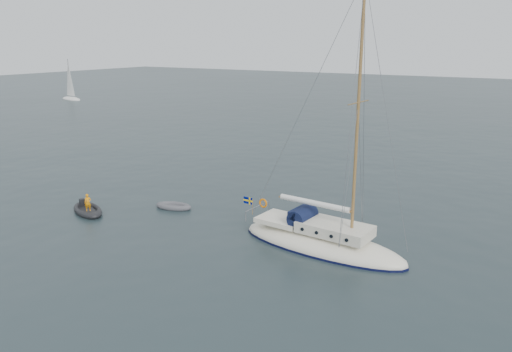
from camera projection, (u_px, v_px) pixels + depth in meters
The scene contains 5 objects.
ground at pixel (267, 241), 29.32m from camera, with size 300.00×300.00×0.00m, color black.
sailboat at pixel (322, 229), 28.09m from camera, with size 10.59×3.17×15.08m.
dinghy at pixel (174, 206), 35.00m from camera, with size 2.64×1.19×0.38m.
rib at pixel (88, 210), 34.15m from camera, with size 3.52×1.60×1.39m.
distant_yacht_a at pixel (70, 81), 98.80m from camera, with size 6.34×3.38×8.40m.
Camera 1 is at (13.48, -23.73, 11.40)m, focal length 35.00 mm.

